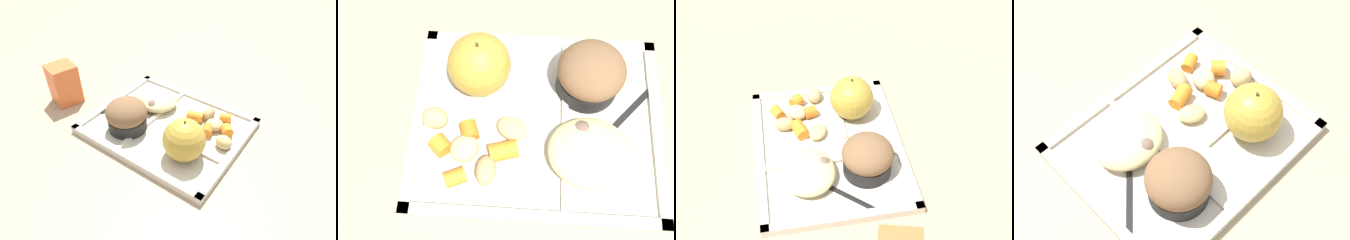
% 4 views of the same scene
% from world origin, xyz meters
% --- Properties ---
extents(ground, '(6.00, 6.00, 0.00)m').
position_xyz_m(ground, '(0.00, 0.00, 0.00)').
color(ground, tan).
extents(lunch_tray, '(0.32, 0.26, 0.02)m').
position_xyz_m(lunch_tray, '(-0.00, 0.00, 0.01)').
color(lunch_tray, beige).
rests_on(lunch_tray, ground).
extents(green_apple, '(0.08, 0.08, 0.08)m').
position_xyz_m(green_apple, '(-0.08, 0.06, 0.05)').
color(green_apple, '#B79333').
rests_on(green_apple, lunch_tray).
extents(bran_muffin, '(0.09, 0.09, 0.07)m').
position_xyz_m(bran_muffin, '(0.06, 0.06, 0.04)').
color(bran_muffin, black).
rests_on(bran_muffin, lunch_tray).
extents(carrot_slice_center, '(0.03, 0.03, 0.02)m').
position_xyz_m(carrot_slice_center, '(-0.08, -0.02, 0.02)').
color(carrot_slice_center, orange).
rests_on(carrot_slice_center, lunch_tray).
extents(carrot_slice_near_corner, '(0.04, 0.03, 0.02)m').
position_xyz_m(carrot_slice_near_corner, '(-0.04, -0.05, 0.02)').
color(carrot_slice_near_corner, orange).
rests_on(carrot_slice_near_corner, lunch_tray).
extents(carrot_slice_tilted, '(0.03, 0.03, 0.02)m').
position_xyz_m(carrot_slice_tilted, '(-0.12, -0.05, 0.02)').
color(carrot_slice_tilted, orange).
rests_on(carrot_slice_tilted, lunch_tray).
extents(carrot_slice_back, '(0.03, 0.03, 0.02)m').
position_xyz_m(carrot_slice_back, '(-0.10, -0.08, 0.02)').
color(carrot_slice_back, orange).
rests_on(carrot_slice_back, lunch_tray).
extents(potato_chunk_golden, '(0.05, 0.05, 0.02)m').
position_xyz_m(potato_chunk_golden, '(-0.09, -0.05, 0.02)').
color(potato_chunk_golden, tan).
rests_on(potato_chunk_golden, lunch_tray).
extents(potato_chunk_corner, '(0.05, 0.05, 0.02)m').
position_xyz_m(potato_chunk_corner, '(-0.03, -0.02, 0.02)').
color(potato_chunk_corner, tan).
rests_on(potato_chunk_corner, lunch_tray).
extents(potato_chunk_browned, '(0.03, 0.04, 0.02)m').
position_xyz_m(potato_chunk_browned, '(-0.06, -0.07, 0.02)').
color(potato_chunk_browned, tan).
rests_on(potato_chunk_browned, lunch_tray).
extents(potato_chunk_small, '(0.04, 0.04, 0.03)m').
position_xyz_m(potato_chunk_small, '(-0.13, -0.01, 0.02)').
color(potato_chunk_small, tan).
rests_on(potato_chunk_small, lunch_tray).
extents(egg_noodle_pile, '(0.10, 0.09, 0.03)m').
position_xyz_m(egg_noodle_pile, '(0.06, -0.04, 0.03)').
color(egg_noodle_pile, '#D6C684').
rests_on(egg_noodle_pile, lunch_tray).
extents(meatball_side, '(0.03, 0.03, 0.03)m').
position_xyz_m(meatball_side, '(0.05, -0.02, 0.03)').
color(meatball_side, '#755B4C').
rests_on(meatball_side, lunch_tray).
extents(meatball_center, '(0.03, 0.03, 0.03)m').
position_xyz_m(meatball_center, '(0.06, -0.04, 0.02)').
color(meatball_center, '#755B4C').
rests_on(meatball_center, lunch_tray).
extents(plastic_fork, '(0.11, 0.13, 0.00)m').
position_xyz_m(plastic_fork, '(0.09, -0.01, 0.01)').
color(plastic_fork, black).
rests_on(plastic_fork, lunch_tray).
extents(milk_carton, '(0.07, 0.07, 0.09)m').
position_xyz_m(milk_carton, '(0.26, 0.05, 0.05)').
color(milk_carton, orange).
rests_on(milk_carton, ground).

